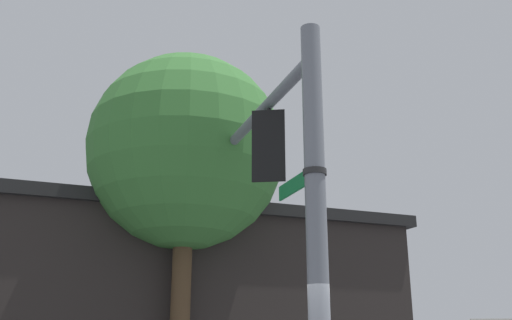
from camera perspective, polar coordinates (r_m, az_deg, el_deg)
signal_pole at (r=7.53m, az=6.02°, el=-7.78°), size 0.28×0.28×6.14m
mast_arm at (r=10.67m, az=-0.66°, el=3.54°), size 2.59×4.98×0.19m
traffic_light_nearest_pole at (r=9.50m, az=1.35°, el=1.13°), size 0.54×0.49×1.31m
traffic_light_mid_inner at (r=12.56m, az=-4.06°, el=-3.45°), size 0.54×0.49×1.31m
street_name_sign at (r=8.03m, az=4.78°, el=-1.87°), size 0.73×1.30×0.22m
storefront_building at (r=17.09m, az=-10.22°, el=-14.77°), size 14.72×13.19×5.04m
tree_by_storefront at (r=13.46m, az=-6.90°, el=0.71°), size 4.53×4.53×8.28m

